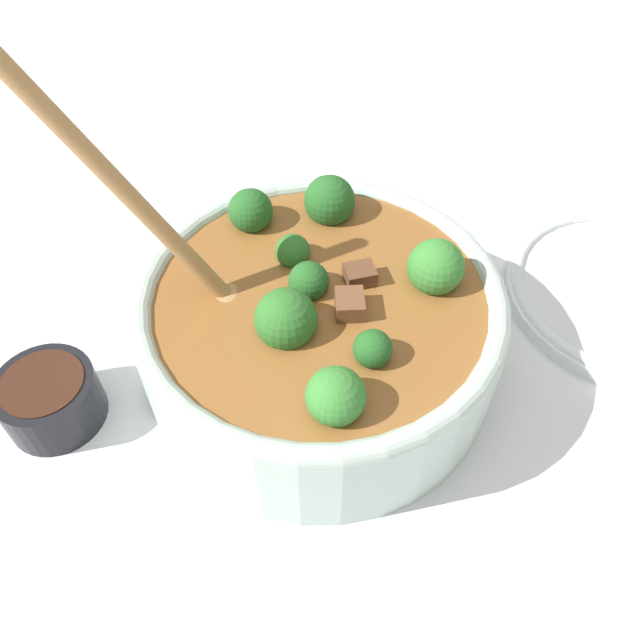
# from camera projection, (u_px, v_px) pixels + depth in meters

# --- Properties ---
(ground_plane) EXTENTS (4.00, 4.00, 0.00)m
(ground_plane) POSITION_uv_depth(u_px,v_px,m) (320.00, 366.00, 0.50)
(ground_plane) COLOR silver
(stew_bowl) EXTENTS (0.27, 0.32, 0.28)m
(stew_bowl) POSITION_uv_depth(u_px,v_px,m) (320.00, 323.00, 0.46)
(stew_bowl) COLOR #B2C6BC
(stew_bowl) RESTS_ON ground_plane
(condiment_bowl) EXTENTS (0.07, 0.07, 0.04)m
(condiment_bowl) POSITION_uv_depth(u_px,v_px,m) (50.00, 397.00, 0.45)
(condiment_bowl) COLOR black
(condiment_bowl) RESTS_ON ground_plane
(empty_plate) EXTENTS (0.21, 0.21, 0.02)m
(empty_plate) POSITION_uv_depth(u_px,v_px,m) (628.00, 293.00, 0.54)
(empty_plate) COLOR white
(empty_plate) RESTS_ON ground_plane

